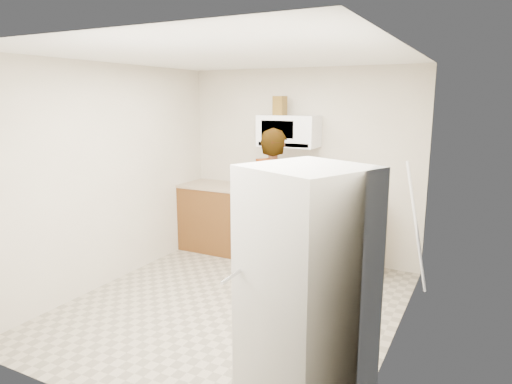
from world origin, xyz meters
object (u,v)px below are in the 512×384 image
Objects in this scene: fridge at (306,294)px; microwave at (289,131)px; gas_range at (284,225)px; saucepan at (276,182)px; kettle at (357,188)px; person at (273,203)px.

microwave is at bearing 139.01° from fridge.
saucepan is (-0.17, 0.14, 0.53)m from gas_range.
kettle is at bearing 122.05° from fridge.
microwave is 4.01× the size of kettle.
saucepan is (-1.08, -0.01, -0.01)m from kettle.
microwave is (0.00, 0.13, 1.21)m from gas_range.
person reaches higher than saucepan.
fridge reaches higher than saucepan.
person is (0.08, -0.50, 0.40)m from gas_range.
gas_range is at bearing -146.97° from kettle.
microwave reaches higher than kettle.
saucepan is (-1.51, 2.79, 0.16)m from fridge.
fridge is 2.83m from kettle.
kettle is at bearing -146.11° from person.
person is 1.05× the size of fridge.
fridge is at bearing -63.32° from gas_range.
microwave is 3.41× the size of saucepan.
fridge reaches higher than kettle.
kettle is 0.85× the size of saucepan.
fridge is at bearing -57.34° from kettle.
saucepan is (-0.25, 0.64, 0.12)m from person.
microwave is 1.13m from kettle.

